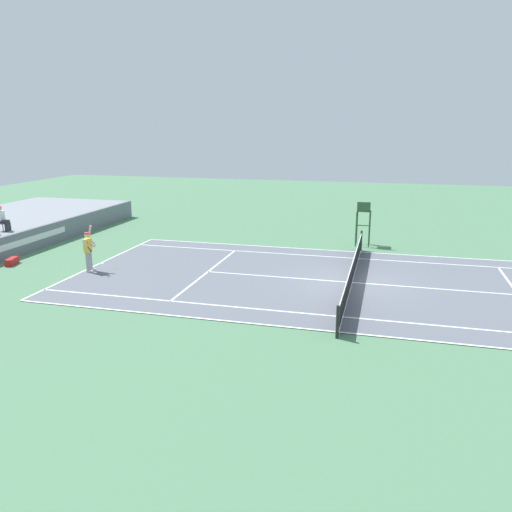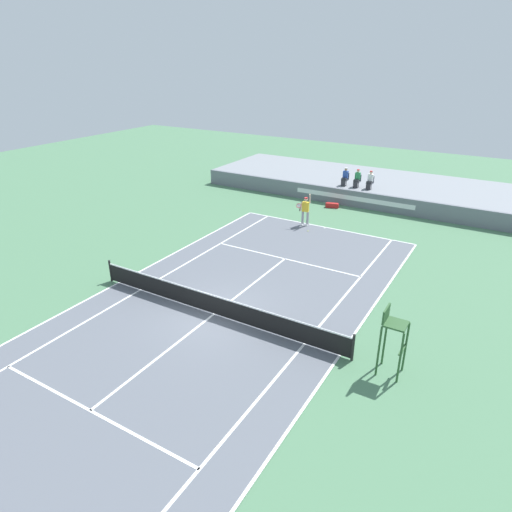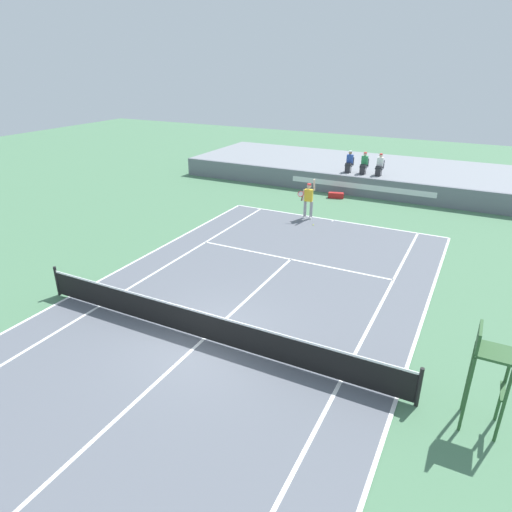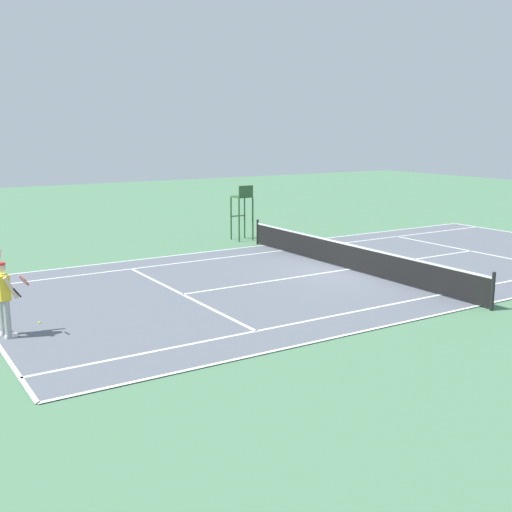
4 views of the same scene
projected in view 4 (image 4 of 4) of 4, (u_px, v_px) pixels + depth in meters
ground_plane at (348, 270)px, 22.01m from camera, size 80.00×80.00×0.00m
court at (348, 270)px, 22.01m from camera, size 11.08×23.88×0.03m
net at (349, 255)px, 21.91m from camera, size 11.98×0.10×1.07m
tennis_player at (4, 296)px, 14.70m from camera, size 0.75×0.71×2.08m
tennis_ball at (39, 323)px, 15.89m from camera, size 0.07×0.07×0.07m
umpire_chair at (243, 205)px, 27.66m from camera, size 0.77×0.77×2.44m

